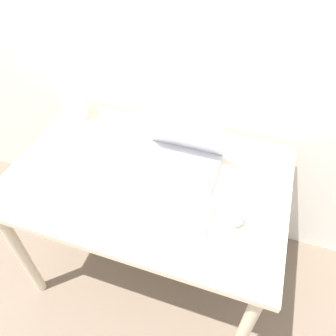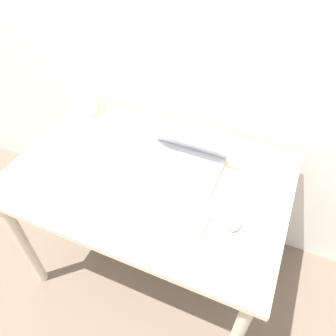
% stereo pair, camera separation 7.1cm
% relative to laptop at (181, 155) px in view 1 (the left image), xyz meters
% --- Properties ---
extents(ground_plane, '(12.00, 12.00, 0.00)m').
position_rel_laptop_xyz_m(ground_plane, '(-0.11, -0.50, -0.79)').
color(ground_plane, '#6B5B4C').
extents(wall_back, '(6.00, 0.05, 2.50)m').
position_rel_laptop_xyz_m(wall_back, '(-0.11, 0.33, 0.46)').
color(wall_back, silver).
rests_on(wall_back, ground_plane).
extents(desk, '(1.17, 0.77, 0.74)m').
position_rel_laptop_xyz_m(desk, '(-0.11, -0.12, -0.14)').
color(desk, beige).
rests_on(desk, ground_plane).
extents(laptop, '(0.34, 0.24, 0.24)m').
position_rel_laptop_xyz_m(laptop, '(0.00, 0.00, 0.00)').
color(laptop, silver).
rests_on(laptop, desk).
extents(keyboard, '(0.44, 0.16, 0.02)m').
position_rel_laptop_xyz_m(keyboard, '(-0.02, -0.25, -0.04)').
color(keyboard, white).
rests_on(keyboard, desk).
extents(mouse, '(0.06, 0.09, 0.04)m').
position_rel_laptop_xyz_m(mouse, '(0.29, -0.22, -0.03)').
color(mouse, silver).
rests_on(mouse, desk).
extents(vase, '(0.12, 0.12, 0.24)m').
position_rel_laptop_xyz_m(vase, '(-0.60, 0.16, 0.06)').
color(vase, white).
rests_on(vase, desk).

